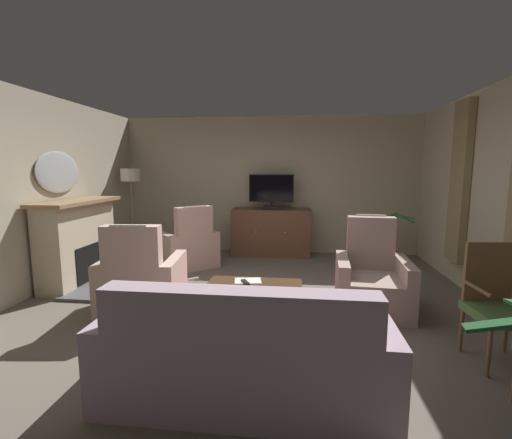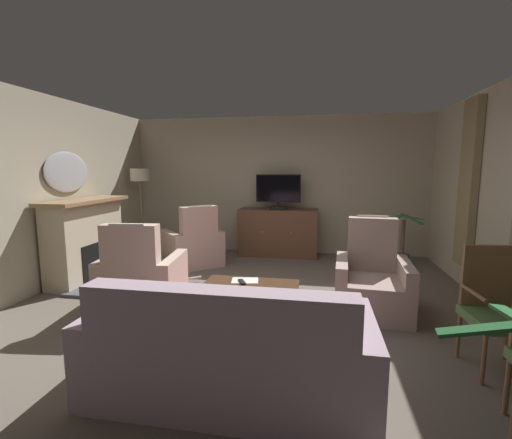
% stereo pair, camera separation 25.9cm
% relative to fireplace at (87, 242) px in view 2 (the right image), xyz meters
% --- Properties ---
extents(ground_plane, '(6.36, 6.44, 0.04)m').
position_rel_fireplace_xyz_m(ground_plane, '(2.61, -0.60, -0.60)').
color(ground_plane, '#665B51').
extents(wall_back, '(6.36, 0.10, 2.68)m').
position_rel_fireplace_xyz_m(wall_back, '(2.61, 2.37, 0.76)').
color(wall_back, '#B2A88E').
rests_on(wall_back, ground_plane).
extents(wall_left, '(0.10, 6.44, 2.68)m').
position_rel_fireplace_xyz_m(wall_left, '(-0.33, -0.60, 0.76)').
color(wall_left, '#B2A88E').
rests_on(wall_left, ground_plane).
extents(curtain_panel_far, '(0.10, 0.44, 2.25)m').
position_rel_fireplace_xyz_m(curtain_panel_far, '(5.43, 0.54, 0.89)').
color(curtain_panel_far, '#8E7F56').
extents(rug_central, '(2.30, 1.61, 0.01)m').
position_rel_fireplace_xyz_m(rug_central, '(2.55, -0.78, -0.58)').
color(rug_central, '#9E474C').
rests_on(rug_central, ground_plane).
extents(fireplace, '(0.88, 1.56, 1.23)m').
position_rel_fireplace_xyz_m(fireplace, '(0.00, 0.00, 0.00)').
color(fireplace, '#4C4C51').
rests_on(fireplace, ground_plane).
extents(wall_mirror_oval, '(0.06, 0.94, 0.60)m').
position_rel_fireplace_xyz_m(wall_mirror_oval, '(-0.25, -0.00, 1.04)').
color(wall_mirror_oval, '#B2B7BF').
extents(tv_cabinet, '(1.50, 0.57, 0.91)m').
position_rel_fireplace_xyz_m(tv_cabinet, '(2.67, 2.02, -0.15)').
color(tv_cabinet, '#402A1C').
rests_on(tv_cabinet, ground_plane).
extents(television, '(0.84, 0.20, 0.66)m').
position_rel_fireplace_xyz_m(television, '(2.67, 1.97, 0.67)').
color(television, black).
rests_on(television, tv_cabinet).
extents(coffee_table, '(1.06, 0.50, 0.41)m').
position_rel_fireplace_xyz_m(coffee_table, '(2.71, -0.99, -0.22)').
color(coffee_table, '#422B19').
rests_on(coffee_table, ground_plane).
extents(tv_remote, '(0.12, 0.17, 0.02)m').
position_rel_fireplace_xyz_m(tv_remote, '(2.60, -0.99, -0.17)').
color(tv_remote, black).
rests_on(tv_remote, coffee_table).
extents(folded_newspaper, '(0.33, 0.26, 0.01)m').
position_rel_fireplace_xyz_m(folded_newspaper, '(2.62, -0.91, -0.17)').
color(folded_newspaper, silver).
rests_on(folded_newspaper, coffee_table).
extents(sofa_floral, '(2.07, 0.95, 0.92)m').
position_rel_fireplace_xyz_m(sofa_floral, '(2.81, -2.38, -0.28)').
color(sofa_floral, '#AD93A3').
rests_on(sofa_floral, ground_plane).
extents(armchair_by_fireplace, '(1.25, 1.25, 1.08)m').
position_rel_fireplace_xyz_m(armchair_by_fireplace, '(1.29, 1.03, -0.26)').
color(armchair_by_fireplace, '#BC9E8E').
rests_on(armchair_by_fireplace, ground_plane).
extents(armchair_beside_cabinet, '(0.97, 0.93, 1.09)m').
position_rel_fireplace_xyz_m(armchair_beside_cabinet, '(1.37, -0.94, -0.24)').
color(armchair_beside_cabinet, '#BC9E8E').
rests_on(armchair_beside_cabinet, ground_plane).
extents(armchair_near_window, '(0.89, 0.91, 1.10)m').
position_rel_fireplace_xyz_m(armchair_near_window, '(4.07, -0.54, -0.25)').
color(armchair_near_window, '#A3897F').
rests_on(armchair_near_window, ground_plane).
extents(side_chair_beside_plant, '(0.50, 0.51, 1.02)m').
position_rel_fireplace_xyz_m(side_chair_beside_plant, '(4.90, -1.61, -0.05)').
color(side_chair_beside_plant, '#4C703D').
rests_on(side_chair_beside_plant, ground_plane).
extents(potted_plant_on_hearth_side, '(0.62, 0.71, 0.91)m').
position_rel_fireplace_xyz_m(potted_plant_on_hearth_side, '(4.87, 1.62, -0.31)').
color(potted_plant_on_hearth_side, '#3D4C5B').
rests_on(potted_plant_on_hearth_side, ground_plane).
extents(cat, '(0.66, 0.33, 0.24)m').
position_rel_fireplace_xyz_m(cat, '(1.33, 0.05, -0.47)').
color(cat, beige).
rests_on(cat, ground_plane).
extents(floor_lamp, '(0.36, 0.36, 1.67)m').
position_rel_fireplace_xyz_m(floor_lamp, '(0.04, 1.65, 0.76)').
color(floor_lamp, '#4C4233').
rests_on(floor_lamp, ground_plane).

